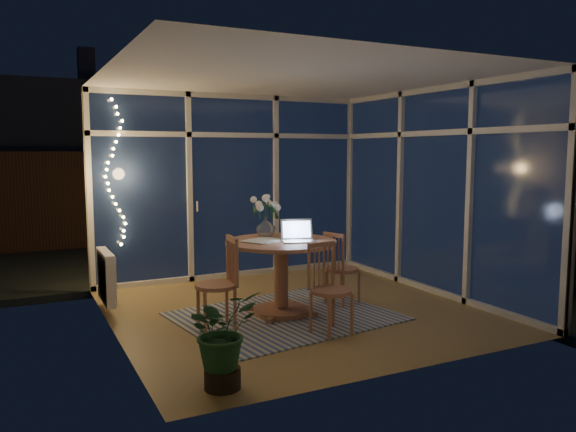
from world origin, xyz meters
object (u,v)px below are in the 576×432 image
object	(u,v)px
dining_table	(281,278)
chair_front	(331,289)
chair_right	(342,267)
laptop	(299,230)
potted_plant	(222,340)
flower_vase	(266,228)
chair_left	(216,283)

from	to	relation	value
dining_table	chair_front	distance (m)	0.84
chair_right	laptop	bearing A→B (deg)	91.87
chair_right	potted_plant	world-z (taller)	chair_right
chair_front	flower_vase	distance (m)	1.27
chair_left	chair_right	size ratio (longest dim) A/B	1.09
dining_table	chair_right	size ratio (longest dim) A/B	1.38
flower_vase	chair_right	bearing A→B (deg)	-17.22
chair_front	chair_left	bearing A→B (deg)	138.28
chair_right	dining_table	bearing A→B (deg)	78.66
dining_table	potted_plant	world-z (taller)	dining_table
chair_right	chair_front	world-z (taller)	chair_front
dining_table	chair_right	distance (m)	0.84
dining_table	potted_plant	size ratio (longest dim) A/B	1.60
chair_left	chair_right	bearing A→B (deg)	103.46
dining_table	chair_right	xyz separation A→B (m)	(0.84, 0.07, 0.03)
laptop	flower_vase	bearing A→B (deg)	125.05
flower_vase	potted_plant	distance (m)	2.33
chair_front	dining_table	bearing A→B (deg)	91.81
chair_left	dining_table	bearing A→B (deg)	107.65
chair_left	chair_front	xyz separation A→B (m)	(0.97, -0.63, -0.02)
dining_table	flower_vase	xyz separation A→B (m)	(-0.03, 0.34, 0.52)
dining_table	chair_front	bearing A→B (deg)	-79.51
dining_table	potted_plant	distance (m)	2.00
dining_table	flower_vase	bearing A→B (deg)	95.35
chair_left	laptop	distance (m)	1.07
chair_left	chair_right	distance (m)	1.68
dining_table	flower_vase	world-z (taller)	flower_vase
laptop	chair_left	bearing A→B (deg)	-161.39
chair_left	chair_front	size ratio (longest dim) A/B	1.05
potted_plant	laptop	bearing A→B (deg)	45.57
chair_right	chair_front	distance (m)	1.13
dining_table	chair_left	distance (m)	0.84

